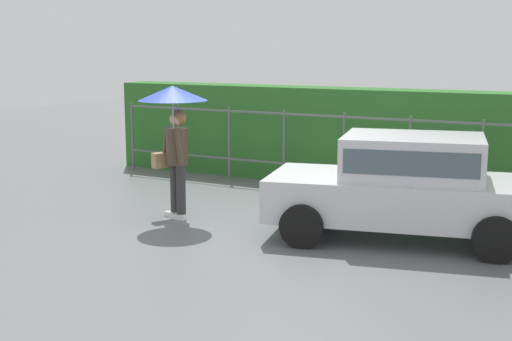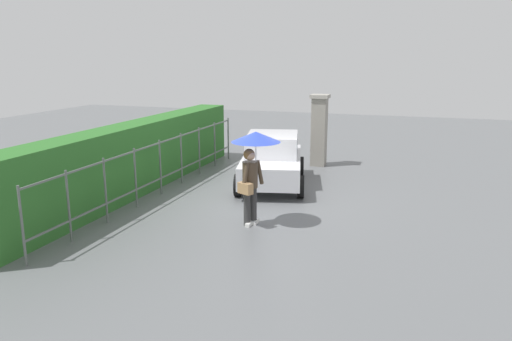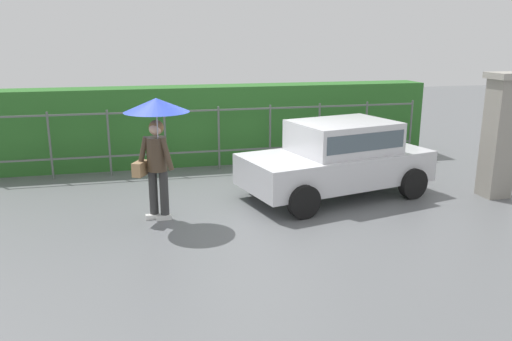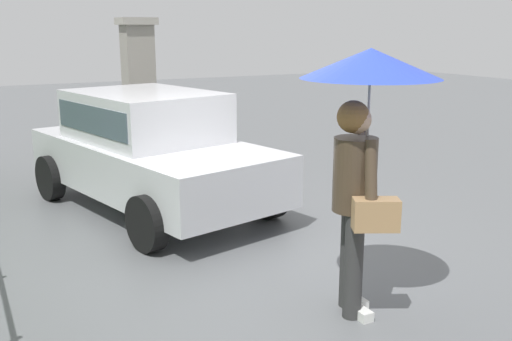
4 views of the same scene
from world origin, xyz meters
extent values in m
plane|color=slate|center=(0.00, 0.00, 0.00)|extent=(40.00, 40.00, 0.00)
cube|color=silver|center=(1.59, 0.18, 0.58)|extent=(3.98, 2.45, 0.60)
cube|color=silver|center=(1.73, 0.21, 1.18)|extent=(2.18, 1.84, 0.60)
cube|color=#4C5B66|center=(1.73, 0.21, 1.20)|extent=(2.04, 1.83, 0.33)
cylinder|color=black|center=(0.57, -0.93, 0.30)|extent=(0.63, 0.31, 0.60)
cylinder|color=black|center=(0.18, 0.71, 0.30)|extent=(0.63, 0.31, 0.60)
cylinder|color=black|center=(3.00, -0.35, 0.30)|extent=(0.63, 0.31, 0.60)
cylinder|color=black|center=(2.61, 1.29, 0.30)|extent=(0.63, 0.31, 0.60)
cube|color=red|center=(3.52, 0.08, 0.73)|extent=(0.10, 0.21, 0.16)
cube|color=red|center=(3.27, 1.15, 0.73)|extent=(0.10, 0.21, 0.16)
cylinder|color=#333333|center=(-1.79, -0.40, 0.43)|extent=(0.15, 0.15, 0.86)
cylinder|color=#333333|center=(-1.96, -0.31, 0.43)|extent=(0.15, 0.15, 0.86)
cube|color=white|center=(-1.81, -0.46, 0.04)|extent=(0.26, 0.10, 0.08)
cube|color=white|center=(-1.99, -0.37, 0.04)|extent=(0.26, 0.10, 0.08)
cylinder|color=#473828|center=(-1.88, -0.36, 1.15)|extent=(0.34, 0.34, 0.58)
sphere|color=#DBAD89|center=(-1.88, -0.36, 1.58)|extent=(0.22, 0.22, 0.22)
sphere|color=olive|center=(-1.86, -0.33, 1.60)|extent=(0.25, 0.25, 0.25)
cylinder|color=#473828|center=(-1.71, -0.53, 1.18)|extent=(0.24, 0.18, 0.56)
cylinder|color=#473828|center=(-2.11, -0.33, 1.18)|extent=(0.24, 0.18, 0.56)
cylinder|color=#B2B2B7|center=(-1.85, -0.48, 1.50)|extent=(0.02, 0.02, 0.77)
cone|color=blue|center=(-1.85, -0.48, 1.99)|extent=(1.08, 1.08, 0.23)
cube|color=tan|center=(-2.16, -0.35, 0.91)|extent=(0.30, 0.38, 0.24)
cube|color=gray|center=(4.64, -0.58, 1.15)|extent=(0.48, 0.48, 2.30)
cube|color=#9E998E|center=(4.64, -0.58, 2.36)|extent=(0.60, 0.60, 0.12)
cylinder|color=#59605B|center=(-4.05, 2.76, 0.75)|extent=(0.05, 0.05, 1.50)
cylinder|color=#59605B|center=(-2.80, 2.76, 0.75)|extent=(0.05, 0.05, 1.50)
cylinder|color=#59605B|center=(-1.55, 2.76, 0.75)|extent=(0.05, 0.05, 1.50)
cylinder|color=#59605B|center=(-0.31, 2.76, 0.75)|extent=(0.05, 0.05, 1.50)
cylinder|color=#59605B|center=(0.94, 2.76, 0.75)|extent=(0.05, 0.05, 1.50)
cylinder|color=#59605B|center=(2.18, 2.76, 0.75)|extent=(0.05, 0.05, 1.50)
cylinder|color=#59605B|center=(3.43, 2.76, 0.75)|extent=(0.05, 0.05, 1.50)
cylinder|color=#59605B|center=(4.67, 2.76, 0.75)|extent=(0.05, 0.05, 1.50)
cube|color=#59605B|center=(-0.31, 2.76, 1.42)|extent=(9.97, 0.03, 0.04)
cube|color=#59605B|center=(-0.31, 2.76, 0.45)|extent=(9.97, 0.03, 0.04)
cube|color=#2D6B28|center=(-0.31, 3.58, 0.95)|extent=(10.97, 0.90, 1.90)
camera|label=1|loc=(4.43, -9.20, 2.69)|focal=48.62mm
camera|label=2|loc=(-11.96, -3.87, 3.74)|focal=35.06mm
camera|label=3|loc=(-2.19, -8.93, 3.08)|focal=35.87mm
camera|label=4|loc=(-5.46, 2.36, 2.26)|focal=41.50mm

